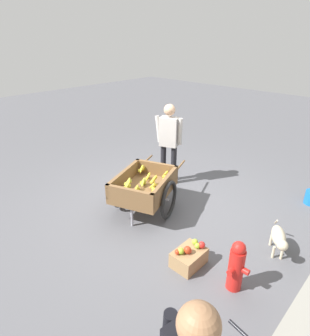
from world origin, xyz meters
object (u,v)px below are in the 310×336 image
apple_crate (189,257)px  vendor_person (169,138)px  dog (279,238)px  fire_hydrant (236,266)px  fruit_cart (144,188)px

apple_crate → vendor_person: bearing=-132.0°
apple_crate → dog: bearing=143.1°
vendor_person → fire_hydrant: 2.87m
fruit_cart → fire_hydrant: 2.00m
fruit_cart → vendor_person: size_ratio=1.13×
fruit_cart → apple_crate: 1.46m
fire_hydrant → dog: bearing=172.2°
fruit_cart → apple_crate: fruit_cart is taller
vendor_person → fire_hydrant: vendor_person is taller
dog → apple_crate: size_ratio=1.36×
fire_hydrant → apple_crate: (0.07, -0.62, -0.21)m
vendor_person → dog: size_ratio=2.68×
fire_hydrant → apple_crate: fire_hydrant is taller
dog → apple_crate: dog is taller
fruit_cart → dog: (-0.50, 2.08, -0.17)m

